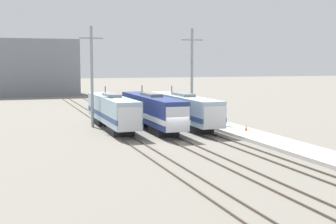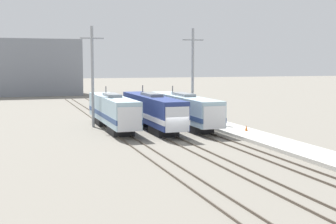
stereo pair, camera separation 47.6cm
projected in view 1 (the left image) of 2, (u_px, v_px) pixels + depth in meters
ground_plane at (176, 141)px, 48.11m from camera, size 400.00×400.00×0.00m
rail_pair_far_left at (134, 142)px, 46.67m from camera, size 1.51×120.00×0.15m
rail_pair_center at (176, 140)px, 48.10m from camera, size 1.51×120.00×0.15m
rail_pair_far_right at (216, 138)px, 49.53m from camera, size 1.51×120.00×0.15m
locomotive_far_left at (113, 111)px, 55.78m from camera, size 2.81×18.18×4.99m
locomotive_center at (153, 111)px, 55.77m from camera, size 2.82×18.85×5.12m
locomotive_far_right at (184, 110)px, 58.34m from camera, size 2.84×19.46×4.93m
catenary_tower_left at (92, 75)px, 57.71m from camera, size 2.93×0.35×12.48m
catenary_tower_right at (192, 74)px, 61.93m from camera, size 2.93×0.35×12.48m
platform at (251, 135)px, 50.83m from camera, size 4.00×120.00×0.36m
traffic_cone at (246, 128)px, 52.62m from camera, size 0.31×0.31×0.63m
depot_building at (28, 67)px, 117.17m from camera, size 24.07×15.47×13.73m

